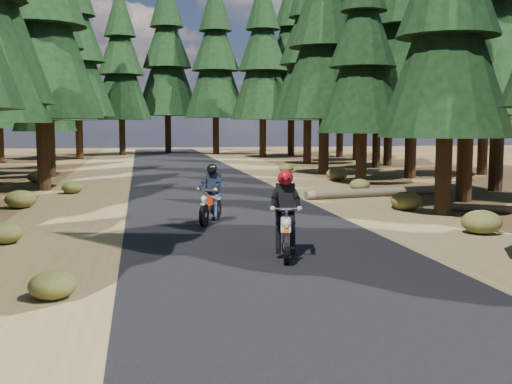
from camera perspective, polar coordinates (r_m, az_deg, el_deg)
ground at (r=13.26m, az=1.17°, el=-5.41°), size 120.00×120.00×0.00m
road at (r=18.11m, az=-1.98°, el=-2.29°), size 6.00×100.00×0.01m
shoulder_l at (r=18.04m, az=-16.61°, el=-2.59°), size 3.20×100.00×0.01m
shoulder_r at (r=19.31m, az=11.65°, el=-1.90°), size 3.20×100.00×0.01m
pine_forest at (r=34.28m, az=-6.09°, el=14.85°), size 34.59×55.08×16.32m
log_near at (r=23.86m, az=11.13°, el=-0.01°), size 6.11×1.57×0.32m
understory_shrubs at (r=20.51m, az=1.35°, el=-0.57°), size 14.78×29.62×0.60m
rider_lead at (r=12.66m, az=2.64°, el=-3.30°), size 0.94×2.00×1.72m
rider_follow at (r=17.05m, az=-4.05°, el=-1.04°), size 1.19×1.83×1.58m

